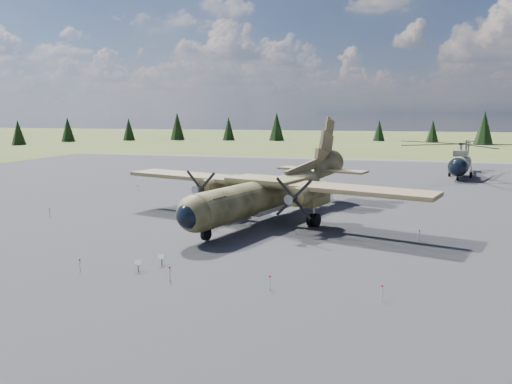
# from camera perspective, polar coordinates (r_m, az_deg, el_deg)

# --- Properties ---
(ground) EXTENTS (500.00, 500.00, 0.00)m
(ground) POSITION_cam_1_polar(r_m,az_deg,el_deg) (42.72, -4.60, -4.12)
(ground) COLOR brown
(ground) RESTS_ON ground
(apron) EXTENTS (120.00, 120.00, 0.04)m
(apron) POSITION_cam_1_polar(r_m,az_deg,el_deg) (52.03, -0.88, -1.73)
(apron) COLOR #57565B
(apron) RESTS_ON ground
(transport_plane) EXTENTS (29.74, 26.53, 9.94)m
(transport_plane) POSITION_cam_1_polar(r_m,az_deg,el_deg) (45.65, 1.69, 0.40)
(transport_plane) COLOR #3B3B20
(transport_plane) RESTS_ON ground
(helicopter_near) EXTENTS (24.56, 26.26, 5.34)m
(helicopter_near) POSITION_cam_1_polar(r_m,az_deg,el_deg) (80.98, 22.37, 4.13)
(helicopter_near) COLOR gray
(helicopter_near) RESTS_ON ground
(info_placard_left) EXTENTS (0.48, 0.20, 0.75)m
(info_placard_left) POSITION_cam_1_polar(r_m,az_deg,el_deg) (31.88, -13.35, -7.96)
(info_placard_left) COLOR gray
(info_placard_left) RESTS_ON ground
(info_placard_right) EXTENTS (0.48, 0.22, 0.75)m
(info_placard_right) POSITION_cam_1_polar(r_m,az_deg,el_deg) (32.82, -10.76, -7.38)
(info_placard_right) COLOR gray
(info_placard_right) RESTS_ON ground
(barrier_fence) EXTENTS (33.12, 29.62, 0.85)m
(barrier_fence) POSITION_cam_1_polar(r_m,az_deg,el_deg) (42.69, -5.23, -3.44)
(barrier_fence) COLOR silver
(barrier_fence) RESTS_ON ground
(treeline) EXTENTS (299.97, 296.91, 10.89)m
(treeline) POSITION_cam_1_polar(r_m,az_deg,el_deg) (42.37, -2.62, 2.28)
(treeline) COLOR black
(treeline) RESTS_ON ground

